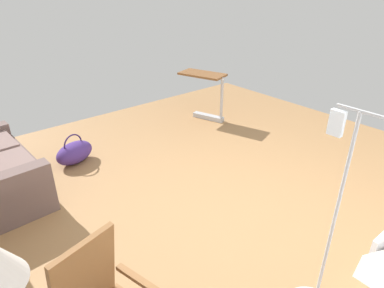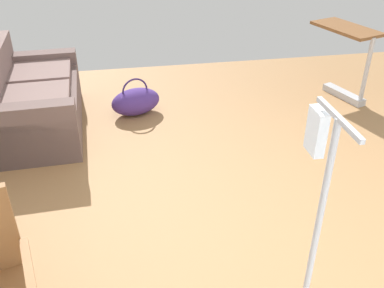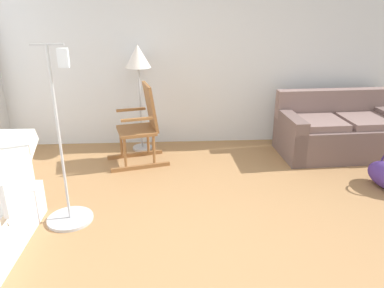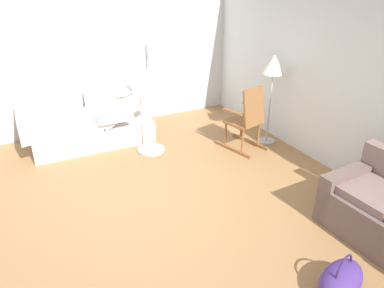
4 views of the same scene
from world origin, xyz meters
The scene contains 4 objects.
ground_plane centered at (0.00, 0.00, 0.00)m, with size 6.99×6.99×0.00m, color #9E7247.
couch centered at (1.89, 2.04, 0.31)m, with size 1.64×0.92×0.85m.
overbed_table centered at (2.09, -1.54, 0.53)m, with size 0.89×0.63×0.84m.
duffel_bag centered at (2.04, 0.98, 0.15)m, with size 0.47×0.63×0.43m.
Camera 2 is at (-2.50, 1.14, 2.28)m, focal length 41.11 mm.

